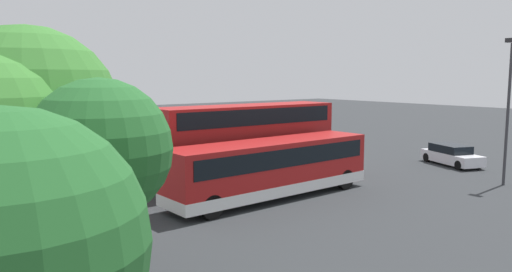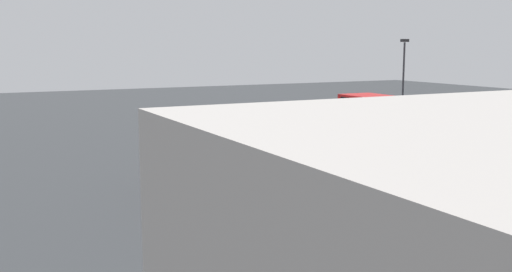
% 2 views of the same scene
% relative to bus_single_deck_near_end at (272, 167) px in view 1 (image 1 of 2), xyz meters
% --- Properties ---
extents(ground_plane, '(140.00, 140.00, 0.00)m').
position_rel_bus_single_deck_near_end_xyz_m(ground_plane, '(6.97, -9.97, -1.62)').
color(ground_plane, '#2D3033').
extents(bus_single_deck_near_end, '(2.97, 11.79, 2.95)m').
position_rel_bus_single_deck_near_end_xyz_m(bus_single_deck_near_end, '(0.00, 0.00, 0.00)').
color(bus_single_deck_near_end, '#A51919').
rests_on(bus_single_deck_near_end, ground).
extents(bus_double_decker_second, '(2.70, 11.28, 4.55)m').
position_rel_bus_single_deck_near_end_xyz_m(bus_double_decker_second, '(3.58, -1.11, 0.83)').
color(bus_double_decker_second, '#A51919').
rests_on(bus_double_decker_second, ground).
extents(bus_single_deck_third, '(2.72, 11.89, 2.95)m').
position_rel_bus_single_deck_near_end_xyz_m(bus_single_deck_third, '(7.19, -0.20, 0.00)').
color(bus_single_deck_third, red).
rests_on(bus_single_deck_third, ground).
extents(bus_single_deck_fourth, '(3.02, 11.69, 2.95)m').
position_rel_bus_single_deck_near_end_xyz_m(bus_single_deck_fourth, '(10.54, -0.54, -0.00)').
color(bus_single_deck_fourth, red).
rests_on(bus_single_deck_fourth, ground).
extents(bus_single_deck_fifth, '(2.93, 10.93, 2.95)m').
position_rel_bus_single_deck_near_end_xyz_m(bus_single_deck_fifth, '(14.33, -0.11, -0.00)').
color(bus_single_deck_fifth, '#A51919').
rests_on(bus_single_deck_fifth, ground).
extents(car_hatchback_silver, '(4.86, 3.22, 1.43)m').
position_rel_bus_single_deck_near_end_xyz_m(car_hatchback_silver, '(-0.57, -15.84, -0.92)').
color(car_hatchback_silver, silver).
rests_on(car_hatchback_silver, ground).
extents(lamp_post_tall, '(0.70, 0.30, 8.29)m').
position_rel_bus_single_deck_near_end_xyz_m(lamp_post_tall, '(-5.81, -12.42, 3.21)').
color(lamp_post_tall, '#38383D').
rests_on(lamp_post_tall, ground).
extents(tree_leftmost, '(3.37, 3.37, 6.18)m').
position_rel_bus_single_deck_near_end_xyz_m(tree_leftmost, '(-7.50, 11.34, 2.84)').
color(tree_leftmost, '#4C3823').
rests_on(tree_leftmost, ground).
extents(tree_midleft, '(4.03, 4.03, 5.80)m').
position_rel_bus_single_deck_near_end_xyz_m(tree_midleft, '(-11.16, 13.99, 2.15)').
color(tree_midleft, '#4C3823').
rests_on(tree_midleft, ground).
extents(tree_rightmost, '(5.05, 5.05, 7.62)m').
position_rel_bus_single_deck_near_end_xyz_m(tree_rightmost, '(-3.98, 12.08, 3.46)').
color(tree_rightmost, '#4C3823').
rests_on(tree_rightmost, ground).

